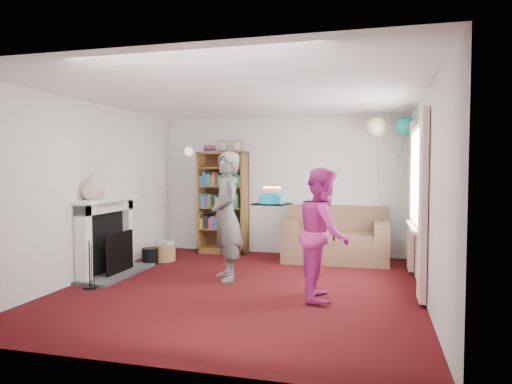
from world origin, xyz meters
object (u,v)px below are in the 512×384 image
(person_striped, at_px, (227,216))
(person_magenta, at_px, (323,233))
(sofa, at_px, (336,240))
(birthday_cake, at_px, (272,199))
(bookcase, at_px, (223,203))

(person_striped, bearing_deg, person_magenta, 33.82)
(person_striped, distance_m, person_magenta, 1.53)
(sofa, relative_size, person_striped, 0.96)
(birthday_cake, bearing_deg, person_magenta, -5.10)
(sofa, bearing_deg, birthday_cake, -106.62)
(person_striped, bearing_deg, bookcase, 166.75)
(sofa, xyz_separation_m, person_striped, (-1.37, -1.73, 0.55))
(sofa, bearing_deg, person_striped, -130.05)
(sofa, xyz_separation_m, person_magenta, (0.04, -2.33, 0.45))
(birthday_cake, bearing_deg, person_striped, 144.93)
(birthday_cake, bearing_deg, sofa, 75.17)
(sofa, relative_size, person_magenta, 1.09)
(birthday_cake, bearing_deg, bookcase, 120.64)
(bookcase, height_order, person_magenta, bookcase)
(sofa, xyz_separation_m, birthday_cake, (-0.60, -2.27, 0.84))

